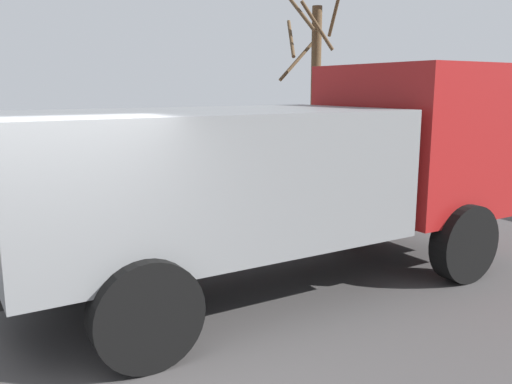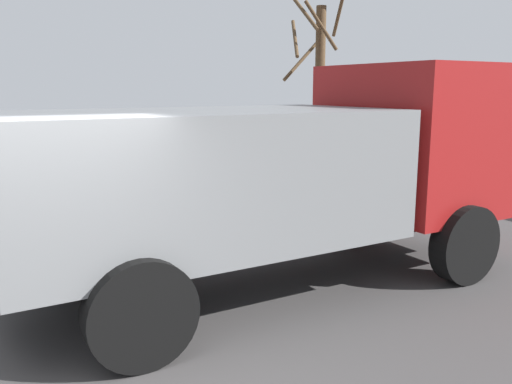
# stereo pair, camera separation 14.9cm
# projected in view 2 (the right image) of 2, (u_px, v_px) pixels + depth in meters

# --- Properties ---
(sidewalk_curb) EXTENTS (36.00, 5.00, 0.15)m
(sidewalk_curb) POSITION_uv_depth(u_px,v_px,m) (1.00, 228.00, 10.13)
(sidewalk_curb) COLOR #BCB7AD
(sidewalk_curb) RESTS_ON ground
(fire_hydrant) EXTENTS (0.25, 0.58, 0.89)m
(fire_hydrant) POSITION_uv_depth(u_px,v_px,m) (46.00, 212.00, 8.99)
(fire_hydrant) COLOR yellow
(fire_hydrant) RESTS_ON sidewalk_curb
(loose_tire) EXTENTS (1.23, 0.87, 1.15)m
(loose_tire) POSITION_uv_depth(u_px,v_px,m) (31.00, 209.00, 8.75)
(loose_tire) COLOR black
(loose_tire) RESTS_ON sidewalk_curb
(stop_sign) EXTENTS (0.76, 0.08, 2.05)m
(stop_sign) POSITION_uv_depth(u_px,v_px,m) (174.00, 152.00, 9.44)
(stop_sign) COLOR gray
(stop_sign) RESTS_ON sidewalk_curb
(dump_truck_gray) EXTENTS (7.06, 2.95, 3.00)m
(dump_truck_gray) POSITION_uv_depth(u_px,v_px,m) (288.00, 168.00, 7.23)
(dump_truck_gray) COLOR slate
(dump_truck_gray) RESTS_ON ground
(bare_tree) EXTENTS (1.42, 1.41, 4.81)m
(bare_tree) POSITION_uv_depth(u_px,v_px,m) (318.00, 92.00, 12.32)
(bare_tree) COLOR #4C3823
(bare_tree) RESTS_ON sidewalk_curb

